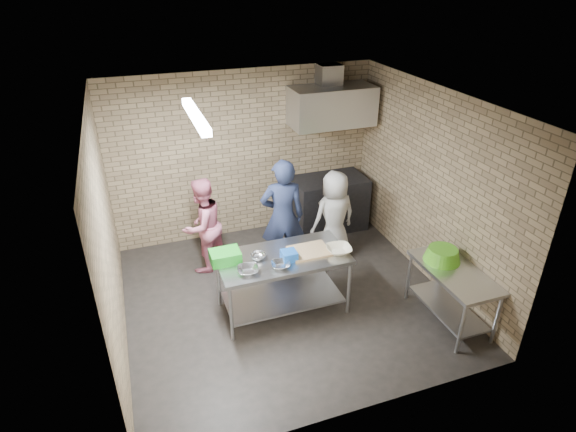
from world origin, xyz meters
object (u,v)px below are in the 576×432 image
(side_counter, at_px, (450,295))
(blue_tub, at_px, (289,256))
(green_crate, at_px, (225,256))
(bottle_red, at_px, (330,107))
(woman_pink, at_px, (203,226))
(stove, at_px, (329,203))
(green_basin, at_px, (442,254))
(man_navy, at_px, (283,217))
(prep_table, at_px, (283,283))
(woman_white, at_px, (334,217))

(side_counter, distance_m, blue_tub, 2.09)
(blue_tub, bearing_deg, green_crate, 163.65)
(bottle_red, bearing_deg, green_crate, -138.34)
(blue_tub, distance_m, woman_pink, 1.63)
(bottle_red, bearing_deg, blue_tub, -123.75)
(stove, height_order, green_basin, green_basin)
(green_crate, relative_size, man_navy, 0.21)
(prep_table, distance_m, man_navy, 1.05)
(green_basin, xyz_separation_m, woman_pink, (-2.67, 1.95, -0.12))
(prep_table, height_order, green_basin, green_basin)
(side_counter, bearing_deg, man_navy, 131.86)
(blue_tub, bearing_deg, bottle_red, 56.25)
(side_counter, height_order, blue_tub, blue_tub)
(blue_tub, bearing_deg, green_basin, -16.70)
(stove, relative_size, man_navy, 0.69)
(prep_table, relative_size, blue_tub, 9.00)
(prep_table, xyz_separation_m, blue_tub, (0.05, -0.10, 0.47))
(man_navy, bearing_deg, bottle_red, -125.69)
(woman_white, bearing_deg, side_counter, 106.77)
(prep_table, bearing_deg, stove, 51.65)
(prep_table, bearing_deg, bottle_red, 54.09)
(side_counter, height_order, woman_pink, woman_pink)
(green_basin, bearing_deg, man_navy, 135.79)
(bottle_red, bearing_deg, woman_white, -108.30)
(woman_pink, height_order, woman_white, woman_pink)
(green_basin, height_order, man_navy, man_navy)
(green_basin, bearing_deg, woman_pink, 143.86)
(green_basin, xyz_separation_m, woman_white, (-0.76, 1.58, -0.12))
(woman_white, bearing_deg, green_basin, 109.39)
(green_crate, height_order, bottle_red, bottle_red)
(bottle_red, bearing_deg, stove, -101.77)
(blue_tub, distance_m, green_basin, 1.92)
(prep_table, bearing_deg, woman_pink, 120.91)
(blue_tub, distance_m, man_navy, 1.02)
(blue_tub, height_order, woman_pink, woman_pink)
(prep_table, relative_size, man_navy, 0.94)
(stove, relative_size, woman_white, 0.84)
(green_crate, xyz_separation_m, green_basin, (2.59, -0.77, -0.06))
(man_navy, bearing_deg, green_basin, 145.38)
(bottle_red, relative_size, woman_white, 0.13)
(blue_tub, relative_size, green_basin, 0.40)
(side_counter, relative_size, blue_tub, 6.60)
(green_basin, distance_m, man_navy, 2.21)
(side_counter, distance_m, man_navy, 2.46)
(man_navy, xyz_separation_m, woman_pink, (-1.08, 0.40, -0.15))
(green_crate, height_order, blue_tub, green_crate)
(green_crate, bearing_deg, stove, 38.63)
(green_crate, distance_m, bottle_red, 3.17)
(woman_pink, bearing_deg, bottle_red, 164.51)
(green_crate, distance_m, man_navy, 1.27)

